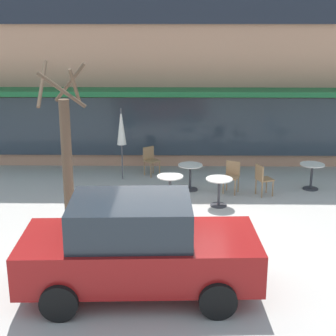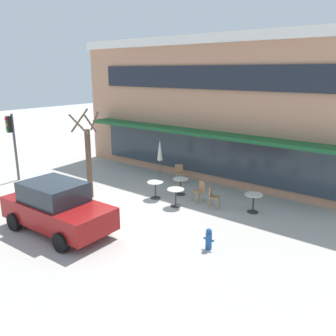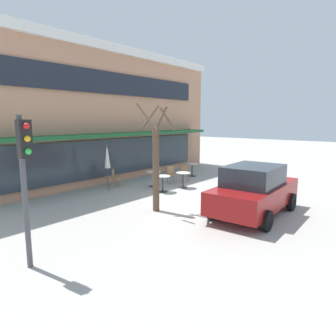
# 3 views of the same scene
# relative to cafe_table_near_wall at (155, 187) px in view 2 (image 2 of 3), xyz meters

# --- Properties ---
(ground_plane) EXTENTS (80.00, 80.00, 0.00)m
(ground_plane) POSITION_rel_cafe_table_near_wall_xyz_m (0.09, -2.44, -0.52)
(ground_plane) COLOR #ADA8A0
(building_facade) EXTENTS (16.62, 9.10, 7.14)m
(building_facade) POSITION_rel_cafe_table_near_wall_xyz_m (0.09, 7.52, 3.05)
(building_facade) COLOR tan
(building_facade) RESTS_ON ground
(cafe_table_near_wall) EXTENTS (0.70, 0.70, 0.76)m
(cafe_table_near_wall) POSITION_rel_cafe_table_near_wall_xyz_m (0.00, 0.00, 0.00)
(cafe_table_near_wall) COLOR #333338
(cafe_table_near_wall) RESTS_ON ground
(cafe_table_streetside) EXTENTS (0.70, 0.70, 0.76)m
(cafe_table_streetside) POSITION_rel_cafe_table_near_wall_xyz_m (1.28, -0.21, 0.00)
(cafe_table_streetside) COLOR #333338
(cafe_table_streetside) RESTS_ON ground
(cafe_table_by_tree) EXTENTS (0.70, 0.70, 0.76)m
(cafe_table_by_tree) POSITION_rel_cafe_table_near_wall_xyz_m (0.57, 1.09, 0.00)
(cafe_table_by_tree) COLOR #333338
(cafe_table_by_tree) RESTS_ON ground
(cafe_table_mid_patio) EXTENTS (0.70, 0.70, 0.76)m
(cafe_table_mid_patio) POSITION_rel_cafe_table_near_wall_xyz_m (4.07, 1.21, 0.00)
(cafe_table_mid_patio) COLOR #333338
(cafe_table_mid_patio) RESTS_ON ground
(patio_umbrella_green_folded) EXTENTS (0.28, 0.28, 2.20)m
(patio_umbrella_green_folded) POSITION_rel_cafe_table_near_wall_xyz_m (-1.48, 2.09, 1.11)
(patio_umbrella_green_folded) COLOR #4C4C51
(patio_umbrella_green_folded) RESTS_ON ground
(cafe_chair_0) EXTENTS (0.52, 0.52, 0.89)m
(cafe_chair_0) POSITION_rel_cafe_table_near_wall_xyz_m (2.56, 0.63, 0.01)
(cafe_chair_0) COLOR #9E754C
(cafe_chair_0) RESTS_ON ground
(cafe_chair_1) EXTENTS (0.56, 0.56, 0.89)m
(cafe_chair_1) POSITION_rel_cafe_table_near_wall_xyz_m (-0.64, 2.56, 0.01)
(cafe_chair_1) COLOR #9E754C
(cafe_chair_1) RESTS_ON ground
(cafe_chair_2) EXTENTS (0.52, 0.52, 0.89)m
(cafe_chair_2) POSITION_rel_cafe_table_near_wall_xyz_m (1.74, 0.91, 0.01)
(cafe_chair_2) COLOR #9E754C
(cafe_chair_2) RESTS_ON ground
(parked_sedan) EXTENTS (4.27, 2.15, 1.76)m
(parked_sedan) POSITION_rel_cafe_table_near_wall_xyz_m (-0.53, -4.62, 0.36)
(parked_sedan) COLOR maroon
(parked_sedan) RESTS_ON ground
(street_tree) EXTENTS (1.08, 1.09, 3.87)m
(street_tree) POSITION_rel_cafe_table_near_wall_xyz_m (-2.35, -1.70, 1.27)
(street_tree) COLOR brown
(street_tree) RESTS_ON ground
(traffic_light_pole) EXTENTS (0.26, 0.44, 3.40)m
(traffic_light_pole) POSITION_rel_cafe_table_near_wall_xyz_m (-7.32, -2.42, 1.78)
(traffic_light_pole) COLOR #47474C
(traffic_light_pole) RESTS_ON ground
(fire_hydrant) EXTENTS (0.36, 0.20, 0.71)m
(fire_hydrant) POSITION_rel_cafe_table_near_wall_xyz_m (4.32, -2.47, -0.16)
(fire_hydrant) COLOR #1E4C8C
(fire_hydrant) RESTS_ON ground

